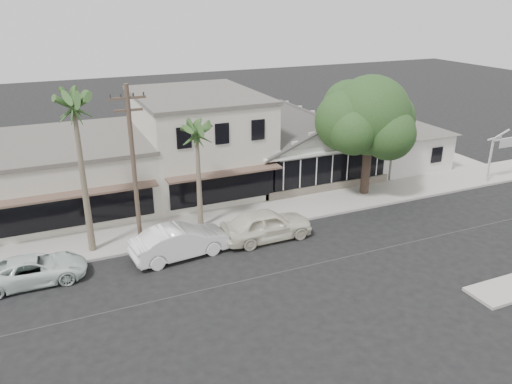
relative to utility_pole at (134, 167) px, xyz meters
name	(u,v)px	position (x,y,z in m)	size (l,w,h in m)	color
ground	(333,260)	(9.00, -5.20, -4.79)	(140.00, 140.00, 0.00)	black
sidewalk_north	(153,234)	(1.00, 1.55, -4.71)	(90.00, 3.50, 0.15)	#9E9991
corner_shop	(304,142)	(14.00, 7.27, -2.17)	(10.40, 8.60, 5.10)	beige
side_cottage	(398,148)	(22.20, 6.30, -3.29)	(6.00, 6.00, 3.00)	beige
row_building_near	(198,142)	(6.00, 8.30, -1.54)	(8.00, 10.00, 6.50)	beige
row_building_midnear	(67,175)	(-3.00, 8.30, -2.69)	(10.00, 10.00, 4.20)	beige
utility_pole	(134,167)	(0.00, 0.00, 0.00)	(1.80, 0.24, 9.00)	brown
car_0	(266,225)	(6.80, -1.54, -3.89)	(2.11, 5.25, 1.79)	silver
car_1	(180,241)	(1.80, -1.55, -3.93)	(1.83, 5.24, 1.73)	white
car_2	(34,269)	(-5.34, -1.23, -4.12)	(2.23, 4.84, 1.35)	silver
shade_tree	(367,117)	(15.88, 2.21, 0.64)	(7.44, 6.72, 8.25)	#45352A
palm_east	(197,132)	(3.79, 1.25, 1.12)	(2.44, 2.44, 6.96)	#726651
palm_mid	(74,107)	(-2.46, 0.78, 3.13)	(3.13, 3.13, 9.19)	#726651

